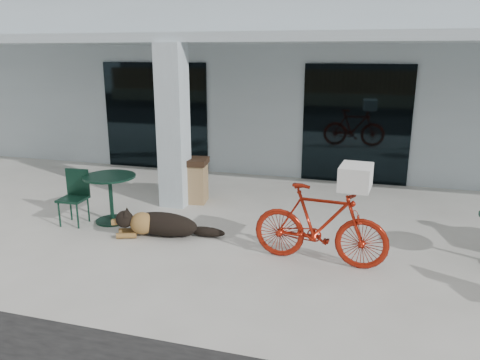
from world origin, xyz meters
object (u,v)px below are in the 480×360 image
(cafe_table_near, at_px, (111,199))
(cafe_chair_near, at_px, (73,198))
(dog, at_px, (163,223))
(bicycle, at_px, (320,225))
(trash_receptacle, at_px, (194,180))

(cafe_table_near, height_order, cafe_chair_near, cafe_chair_near)
(dog, bearing_deg, cafe_chair_near, 158.53)
(bicycle, height_order, cafe_table_near, bicycle)
(bicycle, distance_m, cafe_table_near, 3.83)
(dog, distance_m, cafe_chair_near, 1.76)
(bicycle, bearing_deg, trash_receptacle, 56.66)
(trash_receptacle, bearing_deg, cafe_table_near, -123.79)
(cafe_table_near, bearing_deg, bicycle, -10.03)
(cafe_chair_near, bearing_deg, cafe_table_near, 25.30)
(bicycle, xyz_separation_m, cafe_table_near, (-3.77, 0.67, -0.15))
(bicycle, distance_m, trash_receptacle, 3.52)
(dog, bearing_deg, trash_receptacle, 75.92)
(bicycle, bearing_deg, cafe_table_near, 84.58)
(dog, distance_m, cafe_table_near, 1.25)
(dog, relative_size, cafe_table_near, 1.51)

